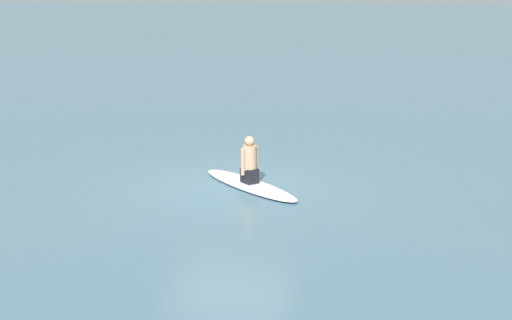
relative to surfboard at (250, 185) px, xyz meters
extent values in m
plane|color=slate|center=(0.40, 0.11, -0.05)|extent=(400.00, 400.00, 0.00)
ellipsoid|color=white|center=(0.00, 0.00, 0.00)|extent=(2.85, 2.38, 0.09)
cube|color=black|center=(0.00, 0.00, 0.20)|extent=(0.42, 0.41, 0.31)
cylinder|color=tan|center=(0.00, 0.00, 0.58)|extent=(0.40, 0.40, 0.51)
sphere|color=tan|center=(0.00, 0.00, 0.93)|extent=(0.20, 0.20, 0.20)
cylinder|color=tan|center=(0.10, 0.14, 0.52)|extent=(0.11, 0.11, 0.56)
cylinder|color=tan|center=(-0.10, -0.14, 0.52)|extent=(0.11, 0.11, 0.56)
camera|label=1|loc=(-4.17, 13.15, 3.92)|focal=48.24mm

